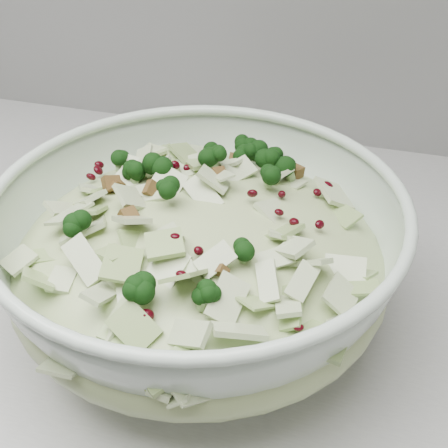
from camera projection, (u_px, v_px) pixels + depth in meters
mixing_bowl at (199, 261)px, 0.52m from camera, size 0.41×0.41×0.13m
salad at (199, 240)px, 0.51m from camera, size 0.32×0.32×0.14m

